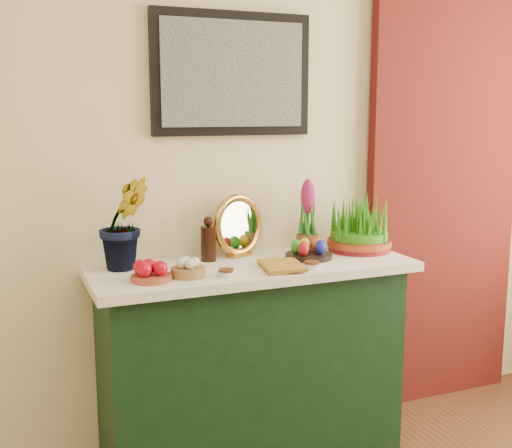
{
  "coord_description": "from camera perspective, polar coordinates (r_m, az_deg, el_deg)",
  "views": [
    {
      "loc": [
        -0.93,
        -0.5,
        1.54
      ],
      "look_at": [
        0.09,
        1.95,
        1.07
      ],
      "focal_mm": 45.0,
      "sensor_mm": 36.0,
      "label": 1
    }
  ],
  "objects": [
    {
      "name": "sideboard",
      "position": [
        2.92,
        -0.38,
        -12.39
      ],
      "size": [
        1.3,
        0.45,
        0.85
      ],
      "primitive_type": "cube",
      "color": "black",
      "rests_on": "ground"
    },
    {
      "name": "vinegar_cruet",
      "position": [
        2.81,
        -4.25,
        -1.55
      ],
      "size": [
        0.07,
        0.07,
        0.2
      ],
      "color": "black",
      "rests_on": "tablecloth"
    },
    {
      "name": "spice_dish_left",
      "position": [
        2.56,
        -2.66,
        -4.36
      ],
      "size": [
        0.07,
        0.07,
        0.03
      ],
      "color": "silver",
      "rests_on": "tablecloth"
    },
    {
      "name": "book",
      "position": [
        2.66,
        0.59,
        -3.77
      ],
      "size": [
        0.19,
        0.24,
        0.03
      ],
      "primitive_type": "imported",
      "rotation": [
        0.0,
        0.0,
        -0.17
      ],
      "color": "#B57B25",
      "rests_on": "tablecloth"
    },
    {
      "name": "apple_bowl",
      "position": [
        2.52,
        -9.29,
        -4.26
      ],
      "size": [
        0.17,
        0.17,
        0.08
      ],
      "color": "#9F432C",
      "rests_on": "tablecloth"
    },
    {
      "name": "mirror",
      "position": [
        2.9,
        -1.59,
        -0.19
      ],
      "size": [
        0.29,
        0.16,
        0.28
      ],
      "color": "#BB8431",
      "rests_on": "tablecloth"
    },
    {
      "name": "hyacinth_green",
      "position": [
        2.69,
        -11.64,
        1.42
      ],
      "size": [
        0.28,
        0.25,
        0.51
      ],
      "primitive_type": "imported",
      "rotation": [
        0.0,
        0.0,
        0.12
      ],
      "color": "#1D6E1B",
      "rests_on": "tablecloth"
    },
    {
      "name": "hyacinth_pink",
      "position": [
        2.97,
        4.6,
        0.38
      ],
      "size": [
        0.1,
        0.1,
        0.34
      ],
      "color": "brown",
      "rests_on": "tablecloth"
    },
    {
      "name": "spice_dish_right",
      "position": [
        2.7,
        4.99,
        -3.65
      ],
      "size": [
        0.08,
        0.08,
        0.03
      ],
      "color": "silver",
      "rests_on": "tablecloth"
    },
    {
      "name": "egg_plate",
      "position": [
        2.87,
        4.7,
        -2.44
      ],
      "size": [
        0.22,
        0.22,
        0.09
      ],
      "color": "black",
      "rests_on": "tablecloth"
    },
    {
      "name": "wheatgrass_sabzeh",
      "position": [
        3.04,
        9.2,
        -0.34
      ],
      "size": [
        0.3,
        0.3,
        0.25
      ],
      "color": "maroon",
      "rests_on": "tablecloth"
    },
    {
      "name": "tablecloth",
      "position": [
        2.78,
        -0.39,
        -3.89
      ],
      "size": [
        1.4,
        0.55,
        0.04
      ],
      "primitive_type": "cube",
      "color": "white",
      "rests_on": "sideboard"
    },
    {
      "name": "garlic_basket",
      "position": [
        2.56,
        -6.06,
        -3.98
      ],
      "size": [
        0.16,
        0.16,
        0.08
      ],
      "color": "#A07740",
      "rests_on": "tablecloth"
    }
  ]
}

